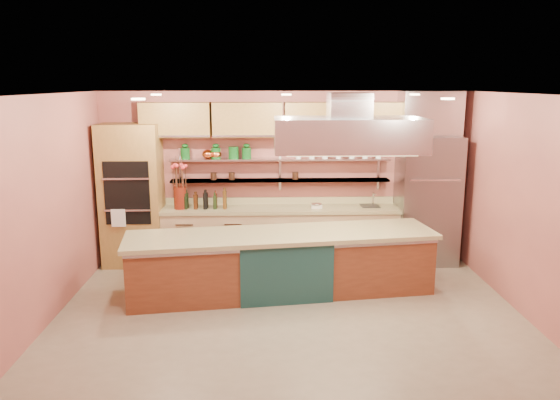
{
  "coord_description": "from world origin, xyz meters",
  "views": [
    {
      "loc": [
        -0.32,
        -6.51,
        2.94
      ],
      "look_at": [
        -0.09,
        1.0,
        1.31
      ],
      "focal_mm": 35.0,
      "sensor_mm": 36.0,
      "label": 1
    }
  ],
  "objects_px": {
    "flower_vase": "(180,198)",
    "green_canister": "(233,153)",
    "refrigerator": "(427,200)",
    "copper_kettle": "(208,154)",
    "kitchen_scale": "(317,205)",
    "island": "(282,263)"
  },
  "relations": [
    {
      "from": "flower_vase",
      "to": "copper_kettle",
      "type": "height_order",
      "value": "copper_kettle"
    },
    {
      "from": "refrigerator",
      "to": "flower_vase",
      "type": "distance_m",
      "value": 4.03
    },
    {
      "from": "copper_kettle",
      "to": "green_canister",
      "type": "bearing_deg",
      "value": 0.0
    },
    {
      "from": "refrigerator",
      "to": "island",
      "type": "height_order",
      "value": "refrigerator"
    },
    {
      "from": "refrigerator",
      "to": "flower_vase",
      "type": "xyz_separation_m",
      "value": [
        -4.03,
        0.01,
        0.06
      ]
    },
    {
      "from": "flower_vase",
      "to": "refrigerator",
      "type": "bearing_deg",
      "value": -0.14
    },
    {
      "from": "kitchen_scale",
      "to": "copper_kettle",
      "type": "distance_m",
      "value": 1.96
    },
    {
      "from": "refrigerator",
      "to": "island",
      "type": "bearing_deg",
      "value": -151.53
    },
    {
      "from": "island",
      "to": "kitchen_scale",
      "type": "bearing_deg",
      "value": 57.25
    },
    {
      "from": "refrigerator",
      "to": "flower_vase",
      "type": "relative_size",
      "value": 5.88
    },
    {
      "from": "island",
      "to": "flower_vase",
      "type": "xyz_separation_m",
      "value": [
        -1.6,
        1.33,
        0.67
      ]
    },
    {
      "from": "refrigerator",
      "to": "copper_kettle",
      "type": "height_order",
      "value": "refrigerator"
    },
    {
      "from": "kitchen_scale",
      "to": "green_canister",
      "type": "distance_m",
      "value": 1.6
    },
    {
      "from": "green_canister",
      "to": "flower_vase",
      "type": "bearing_deg",
      "value": -165.68
    },
    {
      "from": "flower_vase",
      "to": "kitchen_scale",
      "type": "xyz_separation_m",
      "value": [
        2.21,
        0.0,
        -0.13
      ]
    },
    {
      "from": "copper_kettle",
      "to": "flower_vase",
      "type": "bearing_deg",
      "value": -153.51
    },
    {
      "from": "island",
      "to": "copper_kettle",
      "type": "distance_m",
      "value": 2.36
    },
    {
      "from": "green_canister",
      "to": "copper_kettle",
      "type": "bearing_deg",
      "value": 180.0
    },
    {
      "from": "refrigerator",
      "to": "flower_vase",
      "type": "height_order",
      "value": "refrigerator"
    },
    {
      "from": "flower_vase",
      "to": "green_canister",
      "type": "height_order",
      "value": "green_canister"
    },
    {
      "from": "flower_vase",
      "to": "copper_kettle",
      "type": "distance_m",
      "value": 0.84
    },
    {
      "from": "copper_kettle",
      "to": "refrigerator",
      "type": "bearing_deg",
      "value": -3.67
    }
  ]
}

